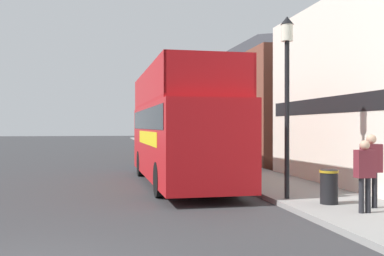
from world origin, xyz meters
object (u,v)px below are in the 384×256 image
at_px(parked_car_ahead_of_bus, 170,153).
at_px(litter_bin, 329,186).
at_px(lamp_post_second, 218,90).
at_px(pedestrian_second, 365,169).
at_px(lamp_post_nearest, 287,74).
at_px(tour_bus, 180,133).
at_px(pedestrian_third, 371,164).

height_order(parked_car_ahead_of_bus, litter_bin, parked_car_ahead_of_bus).
relative_size(parked_car_ahead_of_bus, lamp_post_second, 0.79).
bearing_deg(lamp_post_second, parked_car_ahead_of_bus, 110.44).
height_order(parked_car_ahead_of_bus, pedestrian_second, pedestrian_second).
height_order(parked_car_ahead_of_bus, lamp_post_second, lamp_post_second).
distance_m(pedestrian_second, lamp_post_nearest, 3.40).
bearing_deg(litter_bin, lamp_post_second, 94.27).
xyz_separation_m(tour_bus, litter_bin, (2.87, -5.63, -1.25)).
bearing_deg(lamp_post_second, litter_bin, -85.73).
height_order(lamp_post_nearest, litter_bin, lamp_post_nearest).
bearing_deg(tour_bus, pedestrian_third, -61.46).
xyz_separation_m(parked_car_ahead_of_bus, lamp_post_second, (1.55, -4.17, 2.98)).
distance_m(tour_bus, parked_car_ahead_of_bus, 7.30).
height_order(tour_bus, lamp_post_second, lamp_post_second).
height_order(tour_bus, lamp_post_nearest, lamp_post_nearest).
relative_size(lamp_post_nearest, lamp_post_second, 0.95).
relative_size(pedestrian_third, lamp_post_nearest, 0.36).
height_order(tour_bus, pedestrian_third, tour_bus).
relative_size(pedestrian_second, litter_bin, 1.92).
xyz_separation_m(pedestrian_third, litter_bin, (-0.71, 0.72, -0.61)).
relative_size(tour_bus, litter_bin, 11.32).
relative_size(pedestrian_second, pedestrian_third, 0.93).
height_order(tour_bus, litter_bin, tour_bus).
distance_m(tour_bus, lamp_post_second, 4.16).
height_order(pedestrian_second, pedestrian_third, pedestrian_third).
height_order(pedestrian_third, lamp_post_second, lamp_post_second).
bearing_deg(litter_bin, tour_bus, 116.98).
bearing_deg(tour_bus, parked_car_ahead_of_bus, 83.85).
bearing_deg(tour_bus, pedestrian_second, -66.77).
distance_m(pedestrian_third, litter_bin, 1.18).
bearing_deg(parked_car_ahead_of_bus, litter_bin, -79.09).
distance_m(parked_car_ahead_of_bus, litter_bin, 12.99).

